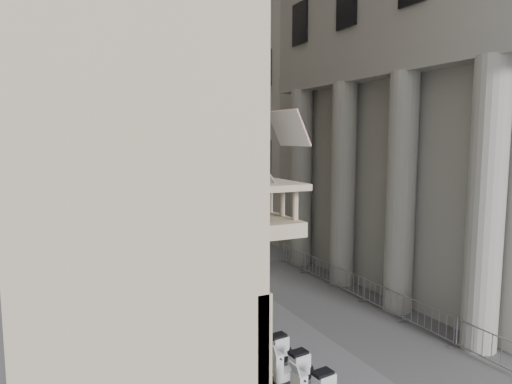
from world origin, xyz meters
The scene contains 24 objects.
far_building centered at (0.00, 48.00, 15.00)m, with size 22.00×10.00×30.00m, color #B7B3AC.
iron_fence centered at (-4.30, 18.00, 0.00)m, with size 0.30×28.00×1.40m, color black, non-canonical shape.
blue_awning centered at (4.15, 26.00, 0.00)m, with size 1.60×3.00×3.00m, color navy, non-canonical shape.
scooter_3 centered at (-2.92, 8.00, 0.00)m, with size 0.56×1.40×1.50m, color silver, non-canonical shape.
scooter_4 centered at (-2.92, 9.30, 0.00)m, with size 0.56×1.40×1.50m, color silver, non-canonical shape.
scooter_5 centered at (-2.92, 10.60, 0.00)m, with size 0.56×1.40×1.50m, color silver, non-canonical shape.
scooter_6 centered at (-2.92, 11.89, 0.00)m, with size 0.56×1.40×1.50m, color silver, non-canonical shape.
scooter_7 centered at (-2.92, 13.19, 0.00)m, with size 0.56×1.40×1.50m, color silver, non-canonical shape.
scooter_8 centered at (-2.92, 14.49, 0.00)m, with size 0.56×1.40×1.50m, color silver, non-canonical shape.
scooter_9 centered at (-2.92, 15.79, 0.00)m, with size 0.56×1.40×1.50m, color silver, non-canonical shape.
scooter_10 centered at (-2.92, 17.09, 0.00)m, with size 0.56×1.40×1.50m, color silver, non-canonical shape.
scooter_11 centered at (-2.92, 18.38, 0.00)m, with size 0.56×1.40×1.50m, color silver, non-canonical shape.
barrier_0 centered at (3.60, 5.15, 0.00)m, with size 0.60×2.40×1.10m, color #989A9F, non-canonical shape.
barrier_1 centered at (3.60, 7.65, 0.00)m, with size 0.60×2.40×1.10m, color #989A9F, non-canonical shape.
barrier_2 centered at (3.60, 10.15, 0.00)m, with size 0.60×2.40×1.10m, color #989A9F, non-canonical shape.
barrier_3 centered at (3.60, 12.65, 0.00)m, with size 0.60×2.40×1.10m, color #989A9F, non-canonical shape.
barrier_4 centered at (3.60, 15.15, 0.00)m, with size 0.60×2.40×1.10m, color #989A9F, non-canonical shape.
barrier_5 centered at (3.60, 17.65, 0.00)m, with size 0.60×2.40×1.10m, color #989A9F, non-canonical shape.
security_tent centered at (-3.60, 29.24, 3.11)m, with size 4.58×4.58×3.72m.
street_lamp centered at (-3.51, 24.04, 5.55)m, with size 2.92×1.01×9.21m.
info_kiosk centered at (-4.19, 15.61, 0.92)m, with size 0.33×0.88×1.83m.
pedestrian_a centered at (0.96, 25.76, 0.78)m, with size 0.57×0.37×1.56m, color #0E1538.
pedestrian_b centered at (2.97, 27.97, 0.84)m, with size 0.82×0.64×1.68m, color black.
pedestrian_c centered at (-0.32, 33.37, 0.96)m, with size 0.94×0.61×1.92m, color black.
Camera 1 is at (-9.33, -4.37, 7.32)m, focal length 32.00 mm.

